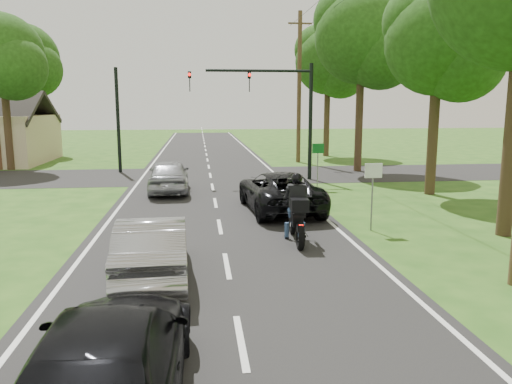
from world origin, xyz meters
TOP-DOWN VIEW (x-y plane):
  - ground at (0.00, 0.00)m, footprint 140.00×140.00m
  - road at (0.00, 10.00)m, footprint 8.00×100.00m
  - cross_road at (0.00, 16.00)m, footprint 60.00×7.00m
  - motorcycle_rider at (2.11, 1.92)m, footprint 0.67×2.36m
  - dark_suv at (2.32, 6.28)m, footprint 2.81×5.44m
  - silver_sedan at (-1.72, -0.65)m, footprint 1.70×4.35m
  - silver_suv at (-1.98, 10.77)m, footprint 1.87×4.43m
  - dark_car_behind at (-1.81, -5.71)m, footprint 2.03×4.86m
  - traffic_signal at (3.34, 14.00)m, footprint 6.38×0.44m
  - signal_pole_far at (-5.20, 18.00)m, footprint 0.20×0.20m
  - utility_pole_far at (6.20, 22.00)m, footprint 1.60×0.28m
  - sign_white at (4.70, 2.98)m, footprint 0.55×0.07m
  - sign_green at (4.90, 10.98)m, footprint 0.55×0.07m
  - tree_row_c at (9.75, 8.80)m, footprint 4.80×4.65m
  - tree_row_d at (9.10, 16.76)m, footprint 5.76×5.58m
  - tree_row_e at (9.48, 25.78)m, footprint 5.28×5.12m
  - tree_left_near at (-11.73, 19.78)m, footprint 5.12×4.96m
  - tree_left_far at (-13.70, 29.76)m, footprint 5.76×5.58m

SIDE VIEW (x-z plane):
  - ground at x=0.00m, z-range 0.00..0.00m
  - cross_road at x=0.00m, z-range 0.00..0.01m
  - road at x=0.00m, z-range 0.00..0.01m
  - dark_car_behind at x=-1.81m, z-range 0.01..1.42m
  - silver_sedan at x=-1.72m, z-range 0.01..1.43m
  - dark_suv at x=2.32m, z-range 0.01..1.48m
  - silver_suv at x=-1.98m, z-range 0.01..1.51m
  - motorcycle_rider at x=2.11m, z-range -0.22..1.81m
  - sign_white at x=4.70m, z-range 0.54..2.66m
  - sign_green at x=4.90m, z-range 0.54..2.66m
  - signal_pole_far at x=-5.20m, z-range 0.00..6.00m
  - traffic_signal at x=3.34m, z-range 1.14..7.14m
  - utility_pole_far at x=6.20m, z-range 0.08..10.08m
  - tree_row_c at x=9.75m, z-range 1.85..10.61m
  - tree_left_near at x=-11.73m, z-range 1.92..11.14m
  - tree_row_e at x=9.48m, z-range 2.03..11.64m
  - tree_left_far at x=-13.70m, z-range 2.06..12.20m
  - tree_row_d at x=9.10m, z-range 2.21..12.66m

